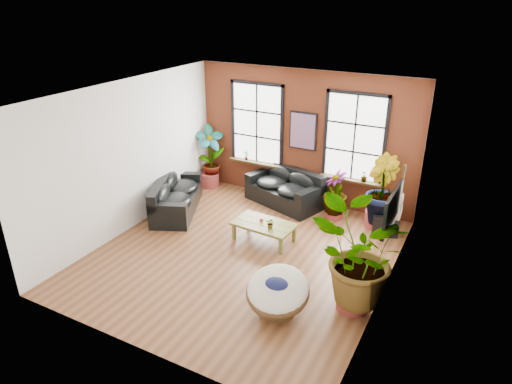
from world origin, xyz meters
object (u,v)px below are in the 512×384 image
Objects in this scene: sofa_back at (286,188)px; papasan_chair at (278,292)px; coffee_table at (264,225)px; sofa_left at (175,197)px.

sofa_back reaches higher than papasan_chair.
coffee_table is (0.40, -2.07, -0.03)m from sofa_back.
sofa_back is 4.57m from papasan_chair.
papasan_chair is at bearing -53.64° from coffee_table.
sofa_back is 1.72× the size of papasan_chair.
sofa_back is at bearing 104.93° from coffee_table.
sofa_back is 2.93m from sofa_left.
sofa_left is at bearing 140.27° from papasan_chair.
sofa_back is 0.93× the size of sofa_left.
coffee_table is (2.74, -0.30, -0.01)m from sofa_left.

